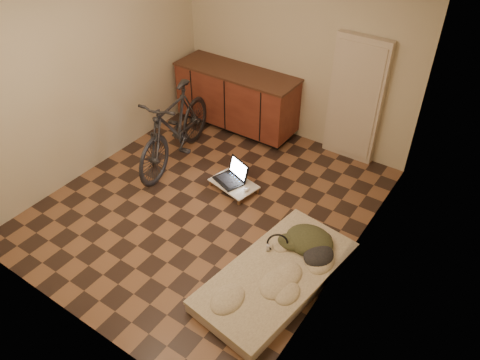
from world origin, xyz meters
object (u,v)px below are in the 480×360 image
Objects in this scene: bicycle at (175,124)px; lap_desk at (234,184)px; futon at (277,276)px; laptop at (232,177)px.

lap_desk is at bearing -15.36° from bicycle.
futon is 2.88× the size of lap_desk.
laptop is at bearing -13.09° from bicycle.
bicycle reaches higher than laptop.
lap_desk is at bearing -16.03° from laptop.
futon is 1.56m from lap_desk.
lap_desk is 0.10m from laptop.
futon is (2.21, -1.06, -0.50)m from bicycle.
bicycle is 3.99× the size of laptop.
futon is at bearing -36.16° from bicycle.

